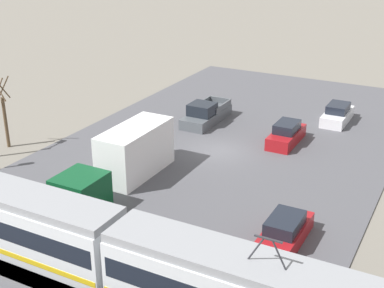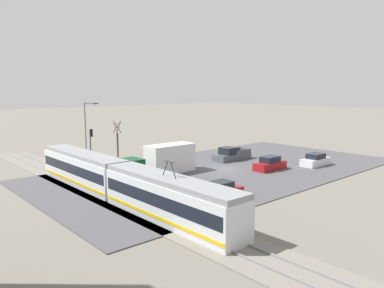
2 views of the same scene
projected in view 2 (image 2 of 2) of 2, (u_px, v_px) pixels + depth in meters
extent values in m
plane|color=slate|center=(225.00, 170.00, 44.43)|extent=(320.00, 320.00, 0.00)
cube|color=#4C4C51|center=(225.00, 169.00, 44.43)|extent=(22.81, 43.86, 0.08)
cube|color=gray|center=(106.00, 194.00, 34.12)|extent=(57.98, 4.40, 0.08)
cube|color=gray|center=(113.00, 191.00, 34.57)|extent=(56.82, 0.10, 0.14)
cube|color=gray|center=(99.00, 194.00, 33.63)|extent=(56.82, 0.10, 0.14)
cube|color=silver|center=(169.00, 201.00, 26.99)|extent=(13.57, 2.58, 2.80)
cube|color=black|center=(169.00, 197.00, 26.94)|extent=(13.16, 2.61, 0.93)
cube|color=gold|center=(170.00, 213.00, 27.11)|extent=(13.43, 2.62, 0.27)
cube|color=gray|center=(169.00, 180.00, 26.75)|extent=(13.57, 2.37, 0.40)
cube|color=silver|center=(83.00, 170.00, 37.29)|extent=(13.57, 2.58, 2.80)
cube|color=black|center=(83.00, 167.00, 37.24)|extent=(13.16, 2.61, 0.93)
cube|color=gold|center=(84.00, 179.00, 37.42)|extent=(13.43, 2.62, 0.27)
cube|color=gray|center=(83.00, 154.00, 37.06)|extent=(13.57, 2.37, 0.40)
cylinder|color=#2D2D33|center=(173.00, 170.00, 26.31)|extent=(0.66, 0.07, 1.15)
cylinder|color=#2D2D33|center=(165.00, 168.00, 26.98)|extent=(0.66, 0.07, 1.15)
cube|color=#2D2D33|center=(169.00, 162.00, 26.56)|extent=(1.10, 0.08, 0.06)
cube|color=#0C4723|center=(129.00, 169.00, 39.15)|extent=(2.40, 2.68, 2.17)
cube|color=white|center=(170.00, 158.00, 42.70)|extent=(2.40, 5.70, 3.19)
cube|color=#196B38|center=(164.00, 154.00, 43.55)|extent=(0.02, 2.85, 0.80)
cube|color=#4C5156|center=(232.00, 157.00, 50.30)|extent=(2.09, 5.55, 0.85)
cube|color=black|center=(228.00, 151.00, 49.66)|extent=(1.93, 1.89, 0.92)
cube|color=#4C5156|center=(233.00, 150.00, 51.68)|extent=(0.13, 2.78, 0.49)
cube|color=#4C5156|center=(243.00, 152.00, 50.26)|extent=(0.13, 2.78, 0.49)
cube|color=#4C5156|center=(245.00, 150.00, 51.95)|extent=(1.93, 0.22, 0.49)
cube|color=red|center=(241.00, 152.00, 52.67)|extent=(0.14, 0.04, 0.18)
cube|color=maroon|center=(270.00, 166.00, 44.06)|extent=(1.71, 4.36, 0.92)
cube|color=black|center=(270.00, 159.00, 43.94)|extent=(1.47, 2.27, 0.68)
cube|color=maroon|center=(219.00, 194.00, 32.40)|extent=(1.77, 4.58, 0.86)
cube|color=black|center=(219.00, 185.00, 32.30)|extent=(1.52, 2.38, 0.63)
cube|color=silver|center=(315.00, 162.00, 46.59)|extent=(1.79, 4.35, 0.87)
cube|color=black|center=(316.00, 156.00, 46.48)|extent=(1.54, 2.26, 0.64)
cylinder|color=#47474C|center=(91.00, 148.00, 46.52)|extent=(0.16, 0.16, 4.58)
cube|color=black|center=(91.00, 133.00, 46.38)|extent=(0.28, 0.22, 0.95)
sphere|color=red|center=(92.00, 130.00, 46.41)|extent=(0.18, 0.18, 0.18)
sphere|color=#3C2C06|center=(92.00, 133.00, 46.46)|extent=(0.18, 0.18, 0.18)
sphere|color=black|center=(92.00, 135.00, 46.50)|extent=(0.18, 0.18, 0.18)
cylinder|color=brown|center=(118.00, 146.00, 50.39)|extent=(0.24, 0.24, 3.75)
cylinder|color=brown|center=(116.00, 128.00, 50.22)|extent=(0.09, 1.04, 1.43)
cylinder|color=brown|center=(115.00, 127.00, 49.85)|extent=(1.26, 0.09, 1.74)
cylinder|color=brown|center=(118.00, 128.00, 49.85)|extent=(0.09, 1.04, 1.43)
cylinder|color=brown|center=(119.00, 127.00, 50.18)|extent=(1.26, 0.09, 1.74)
cylinder|color=gray|center=(86.00, 133.00, 48.60)|extent=(0.20, 0.20, 7.80)
cylinder|color=gray|center=(90.00, 103.00, 48.57)|extent=(0.12, 1.60, 0.12)
cube|color=#515156|center=(95.00, 104.00, 49.07)|extent=(0.36, 0.60, 0.18)
cylinder|color=gray|center=(73.00, 157.00, 46.25)|extent=(0.06, 0.06, 2.39)
cube|color=white|center=(73.00, 149.00, 46.13)|extent=(0.32, 0.02, 0.44)
cube|color=red|center=(73.00, 149.00, 46.14)|extent=(0.31, 0.01, 0.10)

